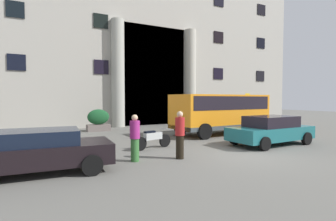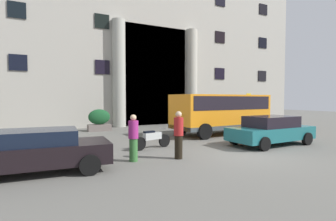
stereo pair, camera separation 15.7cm
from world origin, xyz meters
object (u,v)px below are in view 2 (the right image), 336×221
at_px(hedge_planter_entrance_left, 258,116).
at_px(motorcycle_far_end, 152,139).
at_px(orange_minibus, 221,110).
at_px(parked_hatchback_near, 271,130).
at_px(hedge_planter_east, 99,120).
at_px(motorcycle_near_kerb, 271,129).
at_px(scooter_by_planter, 5,148).
at_px(hedge_planter_west, 207,118).
at_px(parked_sedan_second, 36,150).
at_px(pedestrian_man_red_shirt, 179,135).
at_px(pedestrian_child_trailing, 133,138).
at_px(bus_stop_sign, 248,107).

distance_m(hedge_planter_entrance_left, motorcycle_far_end, 16.26).
height_order(orange_minibus, parked_hatchback_near, orange_minibus).
height_order(hedge_planter_east, motorcycle_far_end, hedge_planter_east).
bearing_deg(hedge_planter_entrance_left, motorcycle_near_kerb, -131.89).
relative_size(motorcycle_far_end, scooter_by_planter, 0.94).
bearing_deg(hedge_planter_west, parked_sedan_second, -144.42).
relative_size(motorcycle_far_end, pedestrian_man_red_shirt, 1.09).
bearing_deg(hedge_planter_east, motorcycle_far_end, -84.19).
distance_m(motorcycle_far_end, pedestrian_man_red_shirt, 2.28).
relative_size(scooter_by_planter, pedestrian_child_trailing, 1.23).
relative_size(hedge_planter_entrance_left, parked_sedan_second, 0.37).
distance_m(bus_stop_sign, parked_hatchback_near, 7.73).
bearing_deg(motorcycle_near_kerb, parked_hatchback_near, -132.52).
height_order(motorcycle_near_kerb, motorcycle_far_end, same).
bearing_deg(parked_sedan_second, orange_minibus, 25.86).
bearing_deg(hedge_planter_entrance_left, hedge_planter_west, -175.75).
xyz_separation_m(orange_minibus, pedestrian_man_red_shirt, (-5.69, -4.71, -0.62)).
bearing_deg(pedestrian_man_red_shirt, parked_sedan_second, -153.34).
bearing_deg(bus_stop_sign, pedestrian_man_red_shirt, -145.90).
relative_size(hedge_planter_entrance_left, hedge_planter_east, 1.04).
relative_size(hedge_planter_west, hedge_planter_east, 1.00).
xyz_separation_m(hedge_planter_entrance_left, scooter_by_planter, (-20.03, -7.31, -0.19)).
distance_m(parked_sedan_second, pedestrian_child_trailing, 3.13).
relative_size(hedge_planter_west, scooter_by_planter, 0.76).
xyz_separation_m(bus_stop_sign, hedge_planter_west, (-2.11, 2.59, -1.03)).
xyz_separation_m(orange_minibus, bus_stop_sign, (4.30, 2.06, 0.14)).
bearing_deg(pedestrian_child_trailing, scooter_by_planter, -22.23).
bearing_deg(parked_hatchback_near, bus_stop_sign, 51.81).
xyz_separation_m(parked_sedan_second, motorcycle_far_end, (4.62, 1.93, -0.24)).
distance_m(parked_sedan_second, pedestrian_man_red_shirt, 4.79).
height_order(parked_sedan_second, parked_hatchback_near, parked_hatchback_near).
height_order(hedge_planter_east, pedestrian_man_red_shirt, pedestrian_man_red_shirt).
bearing_deg(hedge_planter_west, hedge_planter_east, 176.51).
distance_m(hedge_planter_east, scooter_by_planter, 8.85).
relative_size(hedge_planter_east, pedestrian_child_trailing, 0.93).
bearing_deg(hedge_planter_entrance_left, hedge_planter_east, 179.75).
height_order(hedge_planter_entrance_left, parked_hatchback_near, parked_hatchback_near).
bearing_deg(hedge_planter_west, motorcycle_near_kerb, -93.10).
distance_m(motorcycle_near_kerb, pedestrian_man_red_shirt, 7.88).
xyz_separation_m(hedge_planter_east, motorcycle_far_end, (0.78, -7.66, -0.29)).
bearing_deg(hedge_planter_east, scooter_by_planter, -123.47).
bearing_deg(motorcycle_near_kerb, scooter_by_planter, -174.89).
distance_m(bus_stop_sign, scooter_by_planter, 16.41).
height_order(bus_stop_sign, hedge_planter_entrance_left, bus_stop_sign).
xyz_separation_m(hedge_planter_entrance_left, parked_hatchback_near, (-8.73, -9.28, 0.07)).
distance_m(orange_minibus, hedge_planter_entrance_left, 9.98).
xyz_separation_m(orange_minibus, parked_hatchback_near, (-0.20, -4.16, -0.80)).
bearing_deg(motorcycle_far_end, bus_stop_sign, 11.54).
distance_m(pedestrian_man_red_shirt, pedestrian_child_trailing, 1.70).
bearing_deg(scooter_by_planter, parked_hatchback_near, -1.73).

